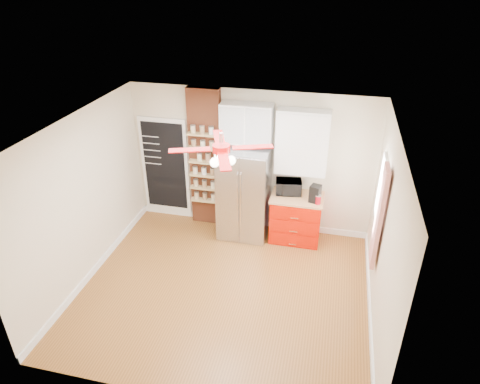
% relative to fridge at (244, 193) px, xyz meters
% --- Properties ---
extents(floor, '(4.50, 4.50, 0.00)m').
position_rel_fridge_xyz_m(floor, '(0.05, -1.63, -0.88)').
color(floor, brown).
rests_on(floor, ground).
extents(ceiling, '(4.50, 4.50, 0.00)m').
position_rel_fridge_xyz_m(ceiling, '(0.05, -1.63, 1.83)').
color(ceiling, white).
rests_on(ceiling, wall_back).
extents(wall_back, '(4.50, 0.02, 2.70)m').
position_rel_fridge_xyz_m(wall_back, '(0.05, 0.37, 0.48)').
color(wall_back, beige).
rests_on(wall_back, floor).
extents(wall_front, '(4.50, 0.02, 2.70)m').
position_rel_fridge_xyz_m(wall_front, '(0.05, -3.63, 0.48)').
color(wall_front, beige).
rests_on(wall_front, floor).
extents(wall_left, '(0.02, 4.00, 2.70)m').
position_rel_fridge_xyz_m(wall_left, '(-2.20, -1.63, 0.48)').
color(wall_left, beige).
rests_on(wall_left, floor).
extents(wall_right, '(0.02, 4.00, 2.70)m').
position_rel_fridge_xyz_m(wall_right, '(2.30, -1.63, 0.48)').
color(wall_right, beige).
rests_on(wall_right, floor).
extents(chalkboard, '(0.95, 0.05, 1.95)m').
position_rel_fridge_xyz_m(chalkboard, '(-1.65, 0.33, 0.23)').
color(chalkboard, white).
rests_on(chalkboard, wall_back).
extents(brick_pillar, '(0.60, 0.16, 2.70)m').
position_rel_fridge_xyz_m(brick_pillar, '(-0.80, 0.29, 0.48)').
color(brick_pillar, brown).
rests_on(brick_pillar, floor).
extents(fridge, '(0.90, 0.70, 1.75)m').
position_rel_fridge_xyz_m(fridge, '(0.00, 0.00, 0.00)').
color(fridge, '#A3A2A7').
rests_on(fridge, floor).
extents(upper_glass_cabinet, '(0.90, 0.35, 0.70)m').
position_rel_fridge_xyz_m(upper_glass_cabinet, '(0.00, 0.20, 1.27)').
color(upper_glass_cabinet, white).
rests_on(upper_glass_cabinet, wall_back).
extents(red_cabinet, '(0.94, 0.64, 0.90)m').
position_rel_fridge_xyz_m(red_cabinet, '(0.97, 0.05, -0.42)').
color(red_cabinet, '#C61100').
rests_on(red_cabinet, floor).
extents(upper_shelf_unit, '(0.90, 0.30, 1.15)m').
position_rel_fridge_xyz_m(upper_shelf_unit, '(0.97, 0.22, 1.00)').
color(upper_shelf_unit, white).
rests_on(upper_shelf_unit, wall_back).
extents(window, '(0.04, 0.75, 1.05)m').
position_rel_fridge_xyz_m(window, '(2.28, -0.73, 0.68)').
color(window, white).
rests_on(window, wall_right).
extents(curtain, '(0.06, 0.40, 1.55)m').
position_rel_fridge_xyz_m(curtain, '(2.23, -1.28, 0.57)').
color(curtain, red).
rests_on(curtain, wall_right).
extents(ceiling_fan, '(1.40, 1.40, 0.44)m').
position_rel_fridge_xyz_m(ceiling_fan, '(0.05, -1.63, 1.55)').
color(ceiling_fan, silver).
rests_on(ceiling_fan, ceiling).
extents(toaster_oven, '(0.50, 0.38, 0.25)m').
position_rel_fridge_xyz_m(toaster_oven, '(0.79, 0.14, 0.15)').
color(toaster_oven, black).
rests_on(toaster_oven, red_cabinet).
extents(coffee_maker, '(0.22, 0.22, 0.31)m').
position_rel_fridge_xyz_m(coffee_maker, '(1.28, -0.05, 0.18)').
color(coffee_maker, black).
rests_on(coffee_maker, red_cabinet).
extents(canister_left, '(0.11, 0.11, 0.16)m').
position_rel_fridge_xyz_m(canister_left, '(1.34, -0.12, 0.10)').
color(canister_left, '#A40916').
rests_on(canister_left, red_cabinet).
extents(canister_right, '(0.12, 0.12, 0.15)m').
position_rel_fridge_xyz_m(canister_right, '(1.34, 0.02, 0.10)').
color(canister_right, red).
rests_on(canister_right, red_cabinet).
extents(pantry_jar_oats, '(0.11, 0.11, 0.14)m').
position_rel_fridge_xyz_m(pantry_jar_oats, '(-0.88, 0.16, 0.57)').
color(pantry_jar_oats, beige).
rests_on(pantry_jar_oats, brick_pillar).
extents(pantry_jar_beans, '(0.12, 0.12, 0.14)m').
position_rel_fridge_xyz_m(pantry_jar_beans, '(-0.71, 0.18, 0.57)').
color(pantry_jar_beans, '#956C4C').
rests_on(pantry_jar_beans, brick_pillar).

